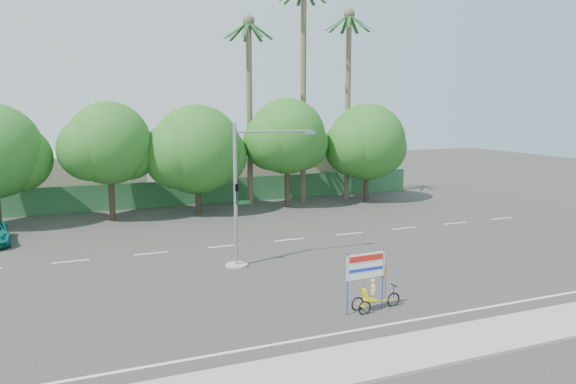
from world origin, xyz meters
name	(u,v)px	position (x,y,z in m)	size (l,w,h in m)	color
ground	(318,284)	(0.00, 0.00, 0.00)	(120.00, 120.00, 0.00)	#33302D
sidewalk_near	(419,350)	(0.00, -7.50, 0.06)	(50.00, 2.40, 0.12)	gray
fence	(200,192)	(0.00, 21.50, 1.00)	(38.00, 0.08, 2.00)	#336B3D
building_left	(62,179)	(-10.00, 26.00, 2.00)	(12.00, 8.00, 4.00)	#C2B29A
building_right	(274,171)	(8.00, 26.00, 1.80)	(14.00, 8.00, 3.60)	#C2B29A
tree_left	(109,146)	(-7.05, 18.00, 5.06)	(6.66, 5.60, 8.07)	#473828
tree_center	(196,152)	(-1.05, 18.00, 4.47)	(7.62, 6.40, 7.85)	#473828
tree_right	(287,139)	(5.95, 18.00, 5.24)	(6.90, 5.80, 8.36)	#473828
tree_far_right	(366,144)	(12.95, 18.00, 4.64)	(7.38, 6.20, 7.94)	#473828
palm_tall	(303,71)	(8.00, 19.50, 10.46)	(3.73, 3.79, 17.45)	#70604C
palm_mid	(348,85)	(12.00, 19.50, 9.40)	(3.73, 3.79, 15.45)	#70604C
palm_short	(249,91)	(3.50, 19.50, 8.86)	(3.73, 3.79, 14.45)	#70604C
traffic_signal	(242,207)	(-2.20, 3.98, 2.92)	(4.72, 1.10, 7.00)	gray
trike_billboard	(371,286)	(0.45, -3.72, 0.97)	(2.46, 0.59, 2.41)	black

